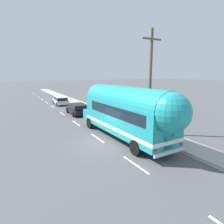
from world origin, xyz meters
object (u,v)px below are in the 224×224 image
object	(u,v)px
car_second	(60,100)
car_lead	(78,108)
painted_bus	(128,111)
utility_pole	(150,82)

from	to	relation	value
car_second	car_lead	bearing A→B (deg)	-90.13
painted_bus	car_second	size ratio (longest dim) A/B	2.54
painted_bus	car_lead	xyz separation A→B (m)	(-0.24, 10.93, -1.52)
utility_pole	painted_bus	xyz separation A→B (m)	(-2.41, -0.41, -2.12)
utility_pole	painted_bus	world-z (taller)	utility_pole
utility_pole	car_second	bearing A→B (deg)	97.71
painted_bus	car_lead	size ratio (longest dim) A/B	2.69
utility_pole	painted_bus	distance (m)	3.24
car_lead	car_second	bearing A→B (deg)	89.87
car_lead	car_second	distance (m)	8.91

